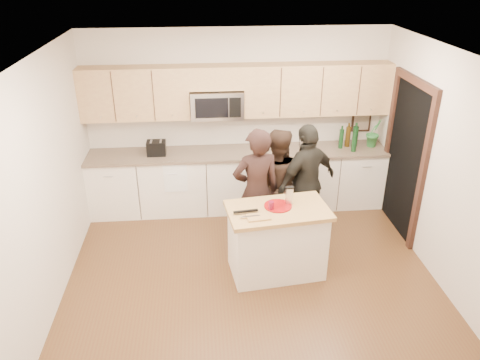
{
  "coord_description": "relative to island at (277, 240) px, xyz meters",
  "views": [
    {
      "loc": [
        -0.56,
        -4.8,
        3.62
      ],
      "look_at": [
        -0.1,
        0.35,
        1.11
      ],
      "focal_mm": 35.0,
      "sensor_mm": 36.0,
      "label": 1
    }
  ],
  "objects": [
    {
      "name": "floor",
      "position": [
        -0.32,
        0.03,
        -0.45
      ],
      "size": [
        4.5,
        4.5,
        0.0
      ],
      "primitive_type": "plane",
      "color": "#50361B",
      "rests_on": "ground"
    },
    {
      "name": "room_shell",
      "position": [
        -0.32,
        0.03,
        1.28
      ],
      "size": [
        4.52,
        4.02,
        2.71
      ],
      "color": "beige",
      "rests_on": "ground"
    },
    {
      "name": "back_cabinetry",
      "position": [
        -0.32,
        1.72,
        0.02
      ],
      "size": [
        4.5,
        0.66,
        0.94
      ],
      "color": "white",
      "rests_on": "ground"
    },
    {
      "name": "upper_cabinetry",
      "position": [
        -0.29,
        1.87,
        1.39
      ],
      "size": [
        4.5,
        0.33,
        0.75
      ],
      "color": "tan",
      "rests_on": "ground"
    },
    {
      "name": "microwave",
      "position": [
        -0.63,
        1.83,
        1.2
      ],
      "size": [
        0.76,
        0.41,
        0.4
      ],
      "color": "silver",
      "rests_on": "ground"
    },
    {
      "name": "doorway",
      "position": [
        1.91,
        0.93,
        0.7
      ],
      "size": [
        0.06,
        1.25,
        2.2
      ],
      "color": "black",
      "rests_on": "ground"
    },
    {
      "name": "framed_picture",
      "position": [
        1.63,
        2.02,
        0.83
      ],
      "size": [
        0.3,
        0.03,
        0.38
      ],
      "color": "black",
      "rests_on": "ground"
    },
    {
      "name": "dish_towel",
      "position": [
        -1.27,
        1.53,
        0.35
      ],
      "size": [
        0.34,
        0.6,
        0.48
      ],
      "color": "white",
      "rests_on": "ground"
    },
    {
      "name": "island",
      "position": [
        0.0,
        0.0,
        0.0
      ],
      "size": [
        1.27,
        0.84,
        0.9
      ],
      "rotation": [
        0.0,
        0.0,
        0.12
      ],
      "color": "white",
      "rests_on": "ground"
    },
    {
      "name": "red_plate",
      "position": [
        0.01,
        0.05,
        0.45
      ],
      "size": [
        0.33,
        0.33,
        0.02
      ],
      "primitive_type": "cylinder",
      "color": "maroon",
      "rests_on": "island"
    },
    {
      "name": "box_grater",
      "position": [
        0.15,
        0.1,
        0.57
      ],
      "size": [
        0.1,
        0.06,
        0.22
      ],
      "color": "silver",
      "rests_on": "red_plate"
    },
    {
      "name": "drink_glass",
      "position": [
        -0.09,
        -0.02,
        0.5
      ],
      "size": [
        0.06,
        0.06,
        0.11
      ],
      "primitive_type": "cylinder",
      "color": "maroon",
      "rests_on": "island"
    },
    {
      "name": "cutting_board",
      "position": [
        -0.26,
        -0.19,
        0.46
      ],
      "size": [
        0.28,
        0.2,
        0.02
      ],
      "primitive_type": "cube",
      "rotation": [
        0.0,
        0.0,
        0.12
      ],
      "color": "#AF8A49",
      "rests_on": "island"
    },
    {
      "name": "tongs",
      "position": [
        -0.39,
        -0.08,
        0.48
      ],
      "size": [
        0.29,
        0.07,
        0.02
      ],
      "primitive_type": "cube",
      "rotation": [
        0.0,
        0.0,
        0.12
      ],
      "color": "black",
      "rests_on": "cutting_board"
    },
    {
      "name": "knife",
      "position": [
        -0.35,
        -0.18,
        0.47
      ],
      "size": [
        0.22,
        0.05,
        0.01
      ],
      "primitive_type": "cube",
      "rotation": [
        0.0,
        0.0,
        0.12
      ],
      "color": "silver",
      "rests_on": "cutting_board"
    },
    {
      "name": "toaster",
      "position": [
        -1.54,
        1.7,
        0.59
      ],
      "size": [
        0.27,
        0.2,
        0.21
      ],
      "color": "black",
      "rests_on": "back_cabinetry"
    },
    {
      "name": "bottle_cluster",
      "position": [
        1.36,
        1.72,
        0.66
      ],
      "size": [
        0.31,
        0.28,
        0.37
      ],
      "color": "black",
      "rests_on": "back_cabinetry"
    },
    {
      "name": "orchid",
      "position": [
        1.75,
        1.75,
        0.71
      ],
      "size": [
        0.31,
        0.29,
        0.44
      ],
      "primitive_type": "imported",
      "rotation": [
        0.0,
        0.0,
        0.53
      ],
      "color": "#327F39",
      "rests_on": "back_cabinetry"
    },
    {
      "name": "woman_left",
      "position": [
        -0.19,
        0.55,
        0.4
      ],
      "size": [
        0.68,
        0.51,
        1.71
      ],
      "primitive_type": "imported",
      "rotation": [
        0.0,
        0.0,
        3.31
      ],
      "color": "black",
      "rests_on": "ground"
    },
    {
      "name": "woman_center",
      "position": [
        0.12,
        0.88,
        0.33
      ],
      "size": [
        0.81,
        0.65,
        1.58
      ],
      "primitive_type": "imported",
      "rotation": [
        0.0,
        0.0,
        3.07
      ],
      "color": "#2F2017",
      "rests_on": "ground"
    },
    {
      "name": "woman_right",
      "position": [
        0.53,
        0.81,
        0.37
      ],
      "size": [
        1.04,
        0.84,
        1.65
      ],
      "primitive_type": "imported",
      "rotation": [
        0.0,
        0.0,
        3.68
      ],
      "color": "black",
      "rests_on": "ground"
    }
  ]
}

